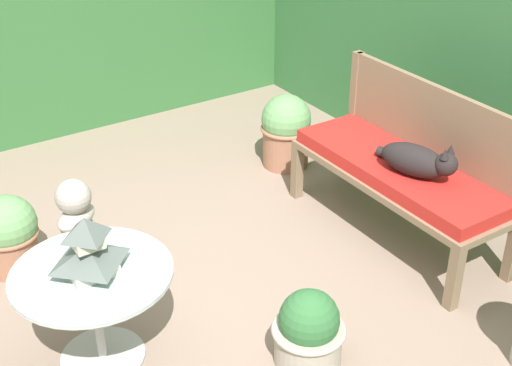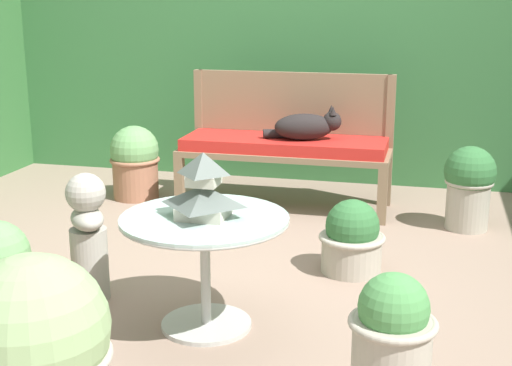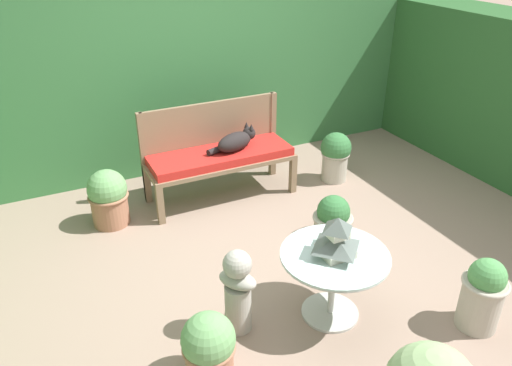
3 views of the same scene
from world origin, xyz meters
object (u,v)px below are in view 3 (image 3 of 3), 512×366
Objects in this scene: garden_bench at (221,159)px; potted_plant_bench_right at (335,155)px; cat at (236,141)px; potted_plant_table_near at (483,294)px; potted_plant_hedge_corner at (333,219)px; patio_table at (334,267)px; garden_bust at (238,289)px; potted_plant_bench_left at (209,347)px; pagoda_birdhouse at (336,239)px; potted_plant_table_far at (108,197)px.

potted_plant_bench_right is (1.21, -0.18, -0.13)m from garden_bench.
cat is 0.99× the size of potted_plant_table_near.
potted_plant_bench_right reaches higher than garden_bench.
potted_plant_table_near reaches higher than potted_plant_hedge_corner.
garden_bench is at bearing 91.28° from patio_table.
patio_table is 0.66m from garden_bust.
potted_plant_bench_left is at bearing -114.20° from garden_bench.
garden_bench is 3.13× the size of potted_plant_bench_left.
potted_plant_bench_right is 2.25m from potted_plant_table_near.
pagoda_birdhouse is 0.62× the size of potted_plant_bench_left.
garden_bust is at bearing 166.15° from patio_table.
potted_plant_bench_right is (1.05, -0.16, -0.30)m from cat.
potted_plant_bench_left is (-0.91, -2.02, -0.18)m from garden_bench.
potted_plant_bench_left is 0.86× the size of potted_plant_bench_right.
garden_bust reaches higher than garden_bench.
cat is at bearing -0.05° from potted_plant_table_far.
cat is at bearing 171.49° from potted_plant_bench_right.
garden_bust reaches higher than potted_plant_bench_left.
patio_table is 1.17× the size of garden_bust.
garden_bust is (-0.63, 0.16, -0.30)m from pagoda_birdhouse.
potted_plant_table_far is at bearing 129.44° from potted_plant_table_near.
pagoda_birdhouse is 2.09m from potted_plant_bench_right.
potted_plant_bench_right is (0.62, 0.90, 0.10)m from potted_plant_hedge_corner.
potted_plant_bench_right is (2.30, -0.16, 0.02)m from potted_plant_table_far.
patio_table is 1.00m from potted_plant_hedge_corner.
potted_plant_bench_left is (-0.95, -0.13, -0.17)m from patio_table.
potted_plant_hedge_corner is (1.50, 0.94, -0.05)m from potted_plant_bench_left.
cat is 1.34× the size of potted_plant_hedge_corner.
potted_plant_table_far is (-1.09, -0.02, -0.14)m from garden_bench.
patio_table is 1.38× the size of potted_plant_table_far.
potted_plant_bench_left reaches higher than potted_plant_hedge_corner.
patio_table reaches higher than potted_plant_bench_left.
patio_table is at bearing 90.00° from pagoda_birdhouse.
garden_bench reaches higher than potted_plant_hedge_corner.
potted_plant_table_far reaches higher than potted_plant_hedge_corner.
potted_plant_bench_left is (-0.32, -0.29, -0.10)m from garden_bust.
garden_bust is at bearing 155.03° from potted_plant_table_near.
pagoda_birdhouse is at bearing 40.48° from garden_bust.
garden_bench is 5.08× the size of pagoda_birdhouse.
potted_plant_table_near is at bearing -77.97° from potted_plant_hedge_corner.
patio_table is at bearing -58.68° from potted_plant_table_far.
garden_bench is at bearing 109.89° from potted_plant_table_near.
patio_table is at bearing -124.16° from potted_plant_hedge_corner.
potted_plant_bench_right is at bearing -3.95° from potted_plant_table_far.
cat reaches higher than potted_plant_bench_right.
potted_plant_table_far is at bearing 121.32° from pagoda_birdhouse.
cat is 1.16× the size of potted_plant_bench_left.
potted_plant_bench_right is at bearing 55.61° from pagoda_birdhouse.
cat is 0.72× the size of patio_table.
cat is 1.00× the size of potted_plant_bench_right.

